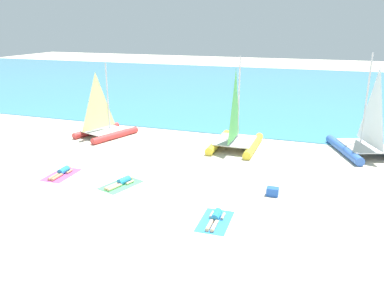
{
  "coord_description": "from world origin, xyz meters",
  "views": [
    {
      "loc": [
        6.15,
        -12.51,
        7.05
      ],
      "look_at": [
        0.0,
        5.05,
        1.2
      ],
      "focal_mm": 36.24,
      "sensor_mm": 36.0,
      "label": 1
    }
  ],
  "objects_px": {
    "sunbather_left": "(62,172)",
    "towel_left": "(61,175)",
    "sailboat_red": "(104,126)",
    "towel_middle": "(121,185)",
    "cooler_box": "(273,192)",
    "sailboat_yellow": "(236,135)",
    "sailboat_blue": "(366,140)",
    "sunbather_right": "(216,217)",
    "sunbather_middle": "(122,182)",
    "towel_right": "(215,221)"
  },
  "relations": [
    {
      "from": "towel_left",
      "to": "sunbather_left",
      "type": "relative_size",
      "value": 1.22
    },
    {
      "from": "sunbather_left",
      "to": "cooler_box",
      "type": "bearing_deg",
      "value": 3.76
    },
    {
      "from": "sailboat_yellow",
      "to": "sunbather_middle",
      "type": "xyz_separation_m",
      "value": [
        -3.63,
        -6.96,
        -0.65
      ]
    },
    {
      "from": "towel_middle",
      "to": "sunbather_right",
      "type": "bearing_deg",
      "value": -19.5
    },
    {
      "from": "sunbather_left",
      "to": "towel_right",
      "type": "height_order",
      "value": "sunbather_left"
    },
    {
      "from": "sailboat_red",
      "to": "sunbather_right",
      "type": "height_order",
      "value": "sailboat_red"
    },
    {
      "from": "towel_left",
      "to": "sunbather_right",
      "type": "distance_m",
      "value": 8.52
    },
    {
      "from": "sailboat_yellow",
      "to": "towel_left",
      "type": "distance_m",
      "value": 9.85
    },
    {
      "from": "sailboat_blue",
      "to": "sunbather_left",
      "type": "bearing_deg",
      "value": -170.95
    },
    {
      "from": "sailboat_red",
      "to": "sunbather_right",
      "type": "bearing_deg",
      "value": -21.04
    },
    {
      "from": "sailboat_red",
      "to": "towel_left",
      "type": "distance_m",
      "value": 6.74
    },
    {
      "from": "towel_left",
      "to": "sunbather_left",
      "type": "bearing_deg",
      "value": 91.7
    },
    {
      "from": "towel_middle",
      "to": "towel_right",
      "type": "xyz_separation_m",
      "value": [
        4.97,
        -1.83,
        0.0
      ]
    },
    {
      "from": "sailboat_blue",
      "to": "towel_right",
      "type": "bearing_deg",
      "value": -140.52
    },
    {
      "from": "sailboat_red",
      "to": "towel_middle",
      "type": "xyz_separation_m",
      "value": [
        4.91,
        -6.65,
        -0.69
      ]
    },
    {
      "from": "sailboat_blue",
      "to": "towel_middle",
      "type": "relative_size",
      "value": 2.91
    },
    {
      "from": "towel_middle",
      "to": "sunbather_right",
      "type": "xyz_separation_m",
      "value": [
        4.97,
        -1.76,
        0.13
      ]
    },
    {
      "from": "sailboat_yellow",
      "to": "sailboat_blue",
      "type": "distance_m",
      "value": 7.19
    },
    {
      "from": "sailboat_red",
      "to": "cooler_box",
      "type": "height_order",
      "value": "sailboat_red"
    },
    {
      "from": "sunbather_left",
      "to": "towel_right",
      "type": "xyz_separation_m",
      "value": [
        8.31,
        -2.03,
        -0.13
      ]
    },
    {
      "from": "towel_middle",
      "to": "cooler_box",
      "type": "distance_m",
      "value": 6.76
    },
    {
      "from": "towel_left",
      "to": "sunbather_right",
      "type": "xyz_separation_m",
      "value": [
        8.3,
        -1.89,
        0.13
      ]
    },
    {
      "from": "cooler_box",
      "to": "sunbather_middle",
      "type": "bearing_deg",
      "value": -170.66
    },
    {
      "from": "sailboat_red",
      "to": "sunbather_middle",
      "type": "xyz_separation_m",
      "value": [
        4.93,
        -6.59,
        -0.56
      ]
    },
    {
      "from": "sunbather_middle",
      "to": "towel_right",
      "type": "relative_size",
      "value": 0.81
    },
    {
      "from": "towel_right",
      "to": "towel_left",
      "type": "bearing_deg",
      "value": 166.72
    },
    {
      "from": "sailboat_blue",
      "to": "sunbather_right",
      "type": "height_order",
      "value": "sailboat_blue"
    },
    {
      "from": "towel_right",
      "to": "sunbather_left",
      "type": "bearing_deg",
      "value": 166.29
    },
    {
      "from": "sunbather_left",
      "to": "sunbather_right",
      "type": "distance_m",
      "value": 8.53
    },
    {
      "from": "cooler_box",
      "to": "sailboat_red",
      "type": "bearing_deg",
      "value": 154.59
    },
    {
      "from": "sailboat_red",
      "to": "towel_middle",
      "type": "bearing_deg",
      "value": -34.19
    },
    {
      "from": "towel_left",
      "to": "sunbather_right",
      "type": "bearing_deg",
      "value": -12.85
    },
    {
      "from": "sailboat_blue",
      "to": "cooler_box",
      "type": "bearing_deg",
      "value": -140.51
    },
    {
      "from": "sailboat_yellow",
      "to": "sailboat_red",
      "type": "distance_m",
      "value": 8.57
    },
    {
      "from": "towel_middle",
      "to": "sunbather_middle",
      "type": "distance_m",
      "value": 0.14
    },
    {
      "from": "sailboat_yellow",
      "to": "towel_right",
      "type": "relative_size",
      "value": 2.77
    },
    {
      "from": "towel_left",
      "to": "sunbather_middle",
      "type": "relative_size",
      "value": 1.23
    },
    {
      "from": "sailboat_yellow",
      "to": "cooler_box",
      "type": "xyz_separation_m",
      "value": [
        3.0,
        -5.87,
        -0.6
      ]
    },
    {
      "from": "sailboat_yellow",
      "to": "towel_middle",
      "type": "relative_size",
      "value": 2.77
    },
    {
      "from": "sunbather_middle",
      "to": "sunbather_right",
      "type": "distance_m",
      "value": 5.27
    },
    {
      "from": "towel_right",
      "to": "sunbather_right",
      "type": "distance_m",
      "value": 0.14
    },
    {
      "from": "towel_middle",
      "to": "sunbather_right",
      "type": "relative_size",
      "value": 1.22
    },
    {
      "from": "sunbather_left",
      "to": "towel_left",
      "type": "bearing_deg",
      "value": -90.0
    },
    {
      "from": "sailboat_red",
      "to": "sunbather_middle",
      "type": "bearing_deg",
      "value": -33.81
    },
    {
      "from": "sunbather_right",
      "to": "towel_middle",
      "type": "bearing_deg",
      "value": 158.53
    },
    {
      "from": "towel_right",
      "to": "cooler_box",
      "type": "height_order",
      "value": "cooler_box"
    },
    {
      "from": "sunbather_middle",
      "to": "cooler_box",
      "type": "height_order",
      "value": "cooler_box"
    },
    {
      "from": "sailboat_yellow",
      "to": "towel_middle",
      "type": "xyz_separation_m",
      "value": [
        -3.65,
        -7.03,
        -0.78
      ]
    },
    {
      "from": "sailboat_blue",
      "to": "towel_left",
      "type": "relative_size",
      "value": 2.91
    },
    {
      "from": "sunbather_middle",
      "to": "sailboat_yellow",
      "type": "bearing_deg",
      "value": 80.28
    }
  ]
}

